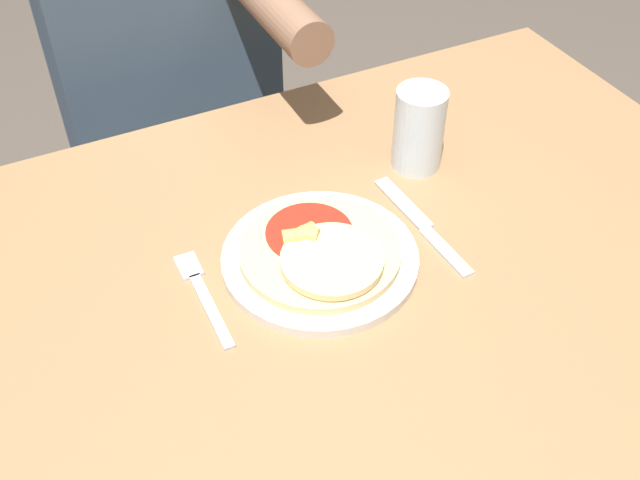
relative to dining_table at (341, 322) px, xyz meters
The scene contains 7 objects.
dining_table is the anchor object (origin of this frame).
plate 0.13m from the dining_table, 143.12° to the left, with size 0.26×0.26×0.01m.
pizza 0.14m from the dining_table, 151.99° to the left, with size 0.21×0.21×0.04m.
fork 0.22m from the dining_table, 169.69° to the left, with size 0.03×0.18×0.00m.
knife 0.18m from the dining_table, ahead, with size 0.03×0.22×0.00m.
drinking_glass 0.30m from the dining_table, 35.79° to the left, with size 0.07×0.07×0.13m.
person_diner 0.67m from the dining_table, 92.85° to the left, with size 0.40×0.52×1.26m.
Camera 1 is at (-0.33, -0.60, 1.47)m, focal length 42.00 mm.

